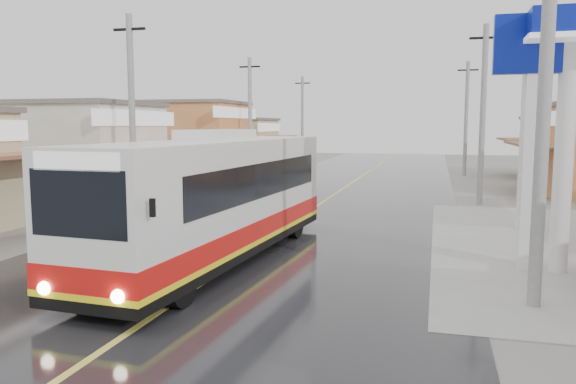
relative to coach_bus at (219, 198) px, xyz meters
name	(u,v)px	position (x,y,z in m)	size (l,w,h in m)	color
ground	(206,282)	(0.47, -2.08, -1.67)	(120.00, 120.00, 0.00)	slate
road	(328,199)	(0.47, 12.92, -1.66)	(12.00, 90.00, 0.02)	black
centre_line	(328,199)	(0.47, 12.92, -1.64)	(0.15, 90.00, 0.01)	#D8CC4C
shopfronts_left	(123,186)	(-12.53, 15.92, -1.67)	(11.00, 44.00, 5.20)	tan
utility_poles_left	(203,192)	(-6.53, 13.92, -1.67)	(1.60, 50.00, 8.00)	gray
utility_poles_right	(479,204)	(7.47, 12.92, -1.67)	(1.60, 36.00, 8.00)	gray
coach_bus	(219,198)	(0.00, 0.00, 0.00)	(3.22, 11.19, 3.45)	silver
second_bus	(266,162)	(-3.71, 16.31, -0.14)	(3.04, 8.69, 2.83)	silver
cyclist	(207,202)	(-2.75, 5.64, -0.96)	(0.75, 2.02, 2.16)	black
tricycle_near	(114,189)	(-6.80, 5.87, -0.60)	(1.64, 2.47, 1.87)	#26262D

